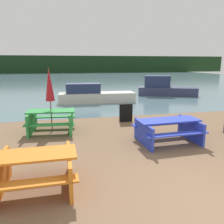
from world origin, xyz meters
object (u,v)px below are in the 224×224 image
(picnic_table_orange, at_px, (36,168))
(signboard, at_px, (126,113))
(picnic_table_blue, at_px, (168,128))
(picnic_table_green, at_px, (52,119))
(umbrella_crimson, at_px, (49,85))
(boat_second, at_px, (164,88))
(boat, at_px, (94,95))

(picnic_table_orange, distance_m, signboard, 5.39)
(picnic_table_blue, height_order, picnic_table_green, picnic_table_green)
(picnic_table_green, relative_size, umbrella_crimson, 0.78)
(picnic_table_orange, relative_size, umbrella_crimson, 0.70)
(boat_second, bearing_deg, signboard, -104.43)
(picnic_table_blue, distance_m, boat_second, 10.24)
(picnic_table_orange, xyz_separation_m, signboard, (3.07, 4.43, -0.06))
(picnic_table_green, bearing_deg, picnic_table_blue, -27.22)
(picnic_table_green, relative_size, boat, 0.37)
(boat_second, height_order, signboard, boat_second)
(picnic_table_orange, xyz_separation_m, boat_second, (7.97, 11.16, 0.09))
(boat_second, bearing_deg, picnic_table_blue, -93.07)
(picnic_table_green, bearing_deg, umbrella_crimson, 180.00)
(picnic_table_blue, distance_m, picnic_table_green, 4.02)
(picnic_table_green, height_order, umbrella_crimson, umbrella_crimson)
(picnic_table_blue, bearing_deg, picnic_table_green, 152.78)
(picnic_table_blue, distance_m, boat, 7.59)
(picnic_table_green, xyz_separation_m, boat, (2.27, 5.64, -0.03))
(boat_second, relative_size, signboard, 5.92)
(picnic_table_green, xyz_separation_m, boat_second, (7.86, 7.46, 0.06))
(picnic_table_blue, xyz_separation_m, boat, (-1.31, 7.48, -0.02))
(umbrella_crimson, height_order, boat, umbrella_crimson)
(picnic_table_green, distance_m, umbrella_crimson, 1.22)
(umbrella_crimson, xyz_separation_m, signboard, (2.96, 0.74, -1.30))
(picnic_table_green, height_order, boat_second, boat_second)
(boat_second, bearing_deg, umbrella_crimson, -114.84)
(umbrella_crimson, distance_m, boat_second, 10.90)
(umbrella_crimson, relative_size, boat, 0.48)
(boat_second, bearing_deg, picnic_table_orange, -103.89)
(boat, distance_m, signboard, 4.95)
(picnic_table_orange, xyz_separation_m, boat, (2.37, 9.33, -0.01))
(picnic_table_green, bearing_deg, picnic_table_orange, -91.68)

